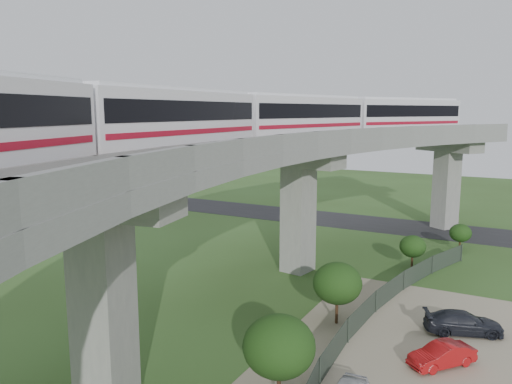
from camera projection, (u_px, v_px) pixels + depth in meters
ground at (218, 314)px, 31.51m from camera, size 160.00×160.00×0.00m
asphalt_road at (358, 222)px, 57.58m from camera, size 60.00×8.00×0.03m
viaduct at (273, 176)px, 28.26m from camera, size 19.58×73.98×11.40m
metro_train at (268, 117)px, 34.19m from camera, size 13.35×61.04×3.64m
fence at (371, 335)px, 26.83m from camera, size 3.87×38.73×1.50m
tree_0 at (460, 233)px, 45.34m from camera, size 1.94×1.94×2.55m
tree_1 at (413, 246)px, 40.10m from camera, size 2.09×2.09×2.81m
tree_2 at (337, 283)px, 29.67m from camera, size 2.93×2.93×3.80m
tree_3 at (279, 346)px, 21.35m from camera, size 3.16×3.16×4.07m
car_red at (442, 355)px, 24.95m from camera, size 3.19×3.46×1.15m
car_dark at (463, 323)px, 28.63m from camera, size 4.70×3.24×1.26m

